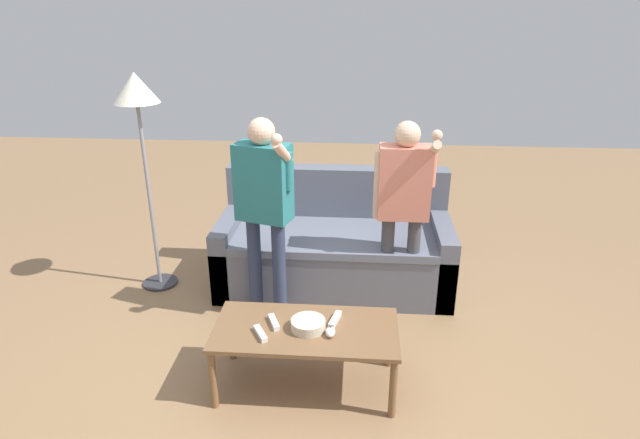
{
  "coord_description": "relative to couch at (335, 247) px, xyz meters",
  "views": [
    {
      "loc": [
        0.37,
        -2.59,
        2.19
      ],
      "look_at": [
        0.13,
        0.48,
        0.92
      ],
      "focal_mm": 30.04,
      "sensor_mm": 36.0,
      "label": 1
    }
  ],
  "objects": [
    {
      "name": "ground_plane",
      "position": [
        -0.18,
        -1.38,
        -0.31
      ],
      "size": [
        12.0,
        12.0,
        0.0
      ],
      "primitive_type": "plane",
      "color": "#93704C"
    },
    {
      "name": "couch",
      "position": [
        0.0,
        0.0,
        0.0
      ],
      "size": [
        1.84,
        0.88,
        0.9
      ],
      "color": "slate",
      "rests_on": "ground"
    },
    {
      "name": "coffee_table",
      "position": [
        -0.1,
        -1.33,
        0.05
      ],
      "size": [
        1.08,
        0.53,
        0.41
      ],
      "color": "brown",
      "rests_on": "ground"
    },
    {
      "name": "snack_bowl",
      "position": [
        -0.09,
        -1.34,
        0.13
      ],
      "size": [
        0.2,
        0.2,
        0.06
      ],
      "primitive_type": "cylinder",
      "color": "beige",
      "rests_on": "coffee_table"
    },
    {
      "name": "game_remote_nunchuk",
      "position": [
        0.05,
        -1.39,
        0.13
      ],
      "size": [
        0.06,
        0.09,
        0.05
      ],
      "color": "white",
      "rests_on": "coffee_table"
    },
    {
      "name": "floor_lamp",
      "position": [
        -1.44,
        -0.17,
        1.17
      ],
      "size": [
        0.34,
        0.34,
        1.71
      ],
      "color": "#2D2D33",
      "rests_on": "ground"
    },
    {
      "name": "player_left",
      "position": [
        -0.46,
        -0.57,
        0.63
      ],
      "size": [
        0.43,
        0.39,
        1.48
      ],
      "color": "#2D3856",
      "rests_on": "ground"
    },
    {
      "name": "player_right",
      "position": [
        0.5,
        -0.41,
        0.6
      ],
      "size": [
        0.43,
        0.27,
        1.44
      ],
      "color": "#47474C",
      "rests_on": "ground"
    },
    {
      "name": "game_remote_wand_near",
      "position": [
        -0.35,
        -1.42,
        0.12
      ],
      "size": [
        0.1,
        0.15,
        0.03
      ],
      "color": "white",
      "rests_on": "coffee_table"
    },
    {
      "name": "game_remote_wand_far",
      "position": [
        -0.29,
        -1.3,
        0.12
      ],
      "size": [
        0.09,
        0.16,
        0.03
      ],
      "color": "white",
      "rests_on": "coffee_table"
    },
    {
      "name": "game_remote_wand_spare",
      "position": [
        0.06,
        -1.25,
        0.12
      ],
      "size": [
        0.08,
        0.17,
        0.03
      ],
      "color": "white",
      "rests_on": "coffee_table"
    }
  ]
}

